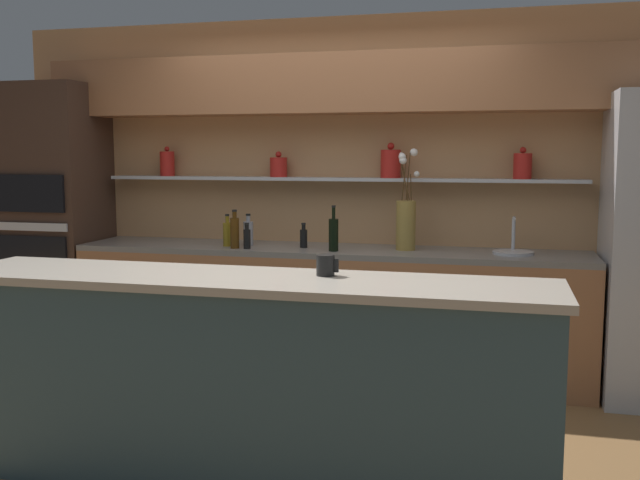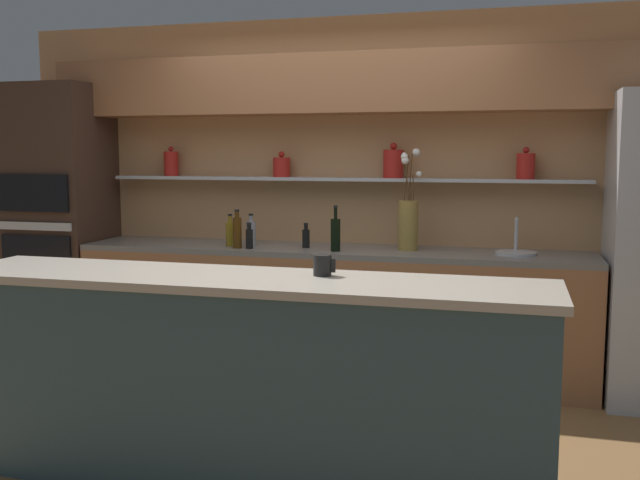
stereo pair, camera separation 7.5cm
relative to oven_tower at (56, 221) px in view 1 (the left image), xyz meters
name	(u,v)px [view 1 (the left image)]	position (x,y,z in m)	size (l,w,h in m)	color
ground_plane	(280,437)	(2.25, -1.24, -1.06)	(12.00, 12.00, 0.00)	brown
back_wall_unit	(340,160)	(2.25, 0.29, 0.49)	(5.20, 0.44, 2.60)	tan
back_counter_unit	(327,310)	(2.22, 0.00, -0.60)	(3.69, 0.62, 0.92)	#99603D
island_counter	(245,380)	(2.25, -1.81, -0.55)	(2.95, 0.61, 1.02)	#334C56
oven_tower	(56,221)	(0.00, 0.00, 0.00)	(0.71, 0.64, 2.13)	#3D281E
flower_vase	(406,220)	(2.78, 0.04, 0.07)	(0.16, 0.16, 0.71)	olive
sink_fixture	(513,250)	(3.51, 0.01, -0.12)	(0.27, 0.27, 0.25)	#B7B7BC
bottle_oil_0	(227,233)	(1.49, -0.08, -0.05)	(0.06, 0.06, 0.24)	olive
bottle_spirit_1	(235,232)	(1.58, -0.18, -0.03)	(0.06, 0.06, 0.28)	#4C2D0C
bottle_spirit_2	(248,233)	(1.62, 0.01, -0.05)	(0.07, 0.07, 0.23)	gray
bottle_sauce_3	(247,238)	(1.67, -0.18, -0.07)	(0.05, 0.05, 0.19)	black
bottle_sauce_4	(304,237)	(2.05, -0.03, -0.07)	(0.05, 0.05, 0.18)	black
bottle_wine_5	(334,234)	(2.30, -0.15, -0.02)	(0.07, 0.07, 0.32)	black
coffee_mug	(326,265)	(2.62, -1.69, 0.01)	(0.11, 0.09, 0.10)	black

